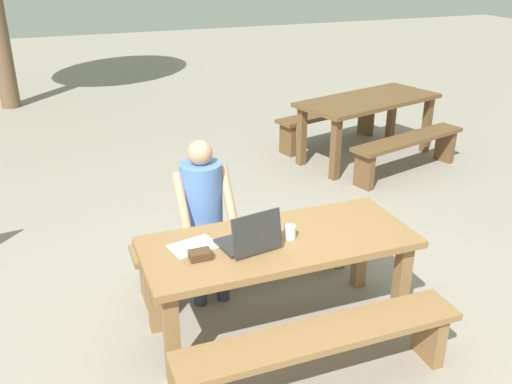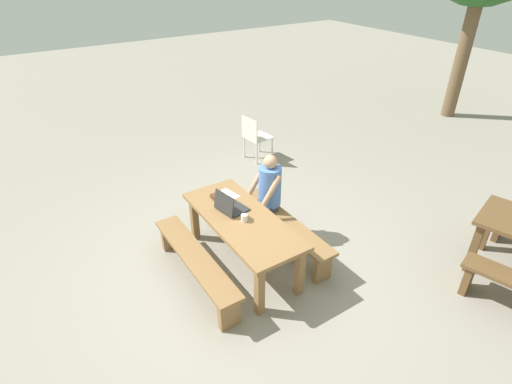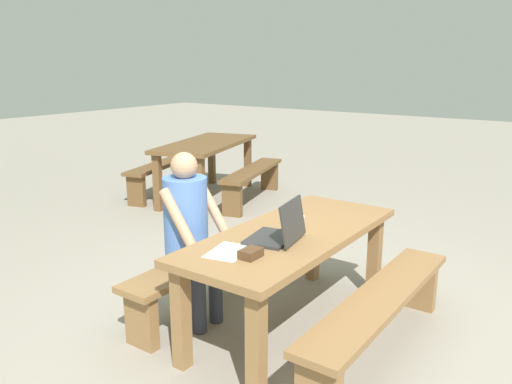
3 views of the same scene
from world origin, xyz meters
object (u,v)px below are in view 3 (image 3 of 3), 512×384
(small_pouch, at_px, (251,253))
(person_seated, at_px, (190,227))
(laptop, at_px, (279,231))
(picnic_table_front, at_px, (292,246))
(coffee_mug, at_px, (299,222))
(picnic_table_mid, at_px, (206,151))

(small_pouch, distance_m, person_seated, 0.71)
(laptop, bearing_deg, picnic_table_front, -179.97)
(person_seated, bearing_deg, picnic_table_front, -60.78)
(picnic_table_front, height_order, small_pouch, small_pouch)
(picnic_table_front, distance_m, small_pouch, 0.58)
(laptop, bearing_deg, small_pouch, -6.93)
(laptop, height_order, small_pouch, laptop)
(picnic_table_front, bearing_deg, small_pouch, -174.11)
(small_pouch, xyz_separation_m, coffee_mug, (0.63, 0.05, 0.02))
(picnic_table_mid, bearing_deg, small_pouch, -151.11)
(laptop, xyz_separation_m, picnic_table_mid, (2.60, 2.85, -0.12))
(picnic_table_front, relative_size, coffee_mug, 20.24)
(laptop, bearing_deg, coffee_mug, 175.84)
(coffee_mug, height_order, person_seated, person_seated)
(small_pouch, bearing_deg, picnic_table_front, 5.89)
(picnic_table_mid, bearing_deg, coffee_mug, -144.72)
(picnic_table_front, distance_m, person_seated, 0.72)
(person_seated, bearing_deg, small_pouch, -107.44)
(small_pouch, xyz_separation_m, picnic_table_mid, (2.93, 2.87, -0.08))
(picnic_table_front, height_order, picnic_table_mid, picnic_table_mid)
(laptop, relative_size, coffee_mug, 4.37)
(coffee_mug, height_order, picnic_table_mid, coffee_mug)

